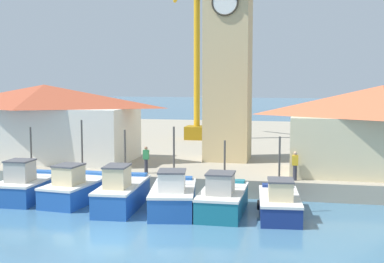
% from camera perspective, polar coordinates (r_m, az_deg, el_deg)
% --- Properties ---
extents(ground_plane, '(300.00, 300.00, 0.00)m').
position_cam_1_polar(ground_plane, '(23.03, -9.22, -11.36)').
color(ground_plane, teal).
extents(quay_wharf, '(120.00, 40.00, 1.03)m').
position_cam_1_polar(quay_wharf, '(50.28, 2.74, -1.28)').
color(quay_wharf, '#9E937F').
rests_on(quay_wharf, ground).
extents(fishing_boat_far_left, '(2.30, 4.36, 4.00)m').
position_cam_1_polar(fishing_boat_far_left, '(30.97, -17.21, -5.57)').
color(fishing_boat_far_left, '#2356A8').
rests_on(fishing_boat_far_left, ground).
extents(fishing_boat_left_outer, '(2.57, 5.05, 4.42)m').
position_cam_1_polar(fishing_boat_left_outer, '(29.86, -12.21, -5.95)').
color(fishing_boat_left_outer, '#2356A8').
rests_on(fishing_boat_left_outer, ground).
extents(fishing_boat_left_inner, '(2.19, 5.32, 4.02)m').
position_cam_1_polar(fishing_boat_left_inner, '(27.98, -7.50, -6.50)').
color(fishing_boat_left_inner, '#2356A8').
rests_on(fishing_boat_left_inner, ground).
extents(fishing_boat_mid_left, '(2.95, 5.11, 4.26)m').
position_cam_1_polar(fishing_boat_mid_left, '(27.07, -2.03, -6.95)').
color(fishing_boat_mid_left, '#2356A8').
rests_on(fishing_boat_mid_left, ground).
extents(fishing_boat_center, '(2.25, 4.78, 3.60)m').
position_cam_1_polar(fishing_boat_center, '(26.76, 3.27, -7.17)').
color(fishing_boat_center, '#196B7F').
rests_on(fishing_boat_center, ground).
extents(fishing_boat_mid_right, '(2.39, 4.93, 3.85)m').
position_cam_1_polar(fishing_boat_mid_right, '(26.60, 9.30, -7.51)').
color(fishing_boat_mid_right, navy).
rests_on(fishing_boat_mid_right, ground).
extents(clock_tower, '(3.52, 3.52, 16.18)m').
position_cam_1_polar(clock_tower, '(36.93, 3.88, 8.83)').
color(clock_tower, tan).
rests_on(clock_tower, quay_wharf).
extents(warehouse_left, '(12.57, 5.97, 5.21)m').
position_cam_1_polar(warehouse_left, '(38.44, -15.42, 1.05)').
color(warehouse_left, silver).
rests_on(warehouse_left, quay_wharf).
extents(warehouse_right, '(10.74, 5.51, 5.26)m').
position_cam_1_polar(warehouse_right, '(33.15, 19.53, 0.24)').
color(warehouse_right, beige).
rests_on(warehouse_right, quay_wharf).
extents(port_crane_far, '(4.67, 6.66, 16.34)m').
position_cam_1_polar(port_crane_far, '(49.06, 0.47, 6.05)').
color(port_crane_far, '#976E11').
rests_on(port_crane_far, quay_wharf).
extents(dock_worker_near_tower, '(0.34, 0.22, 1.62)m').
position_cam_1_polar(dock_worker_near_tower, '(30.31, 10.94, -3.56)').
color(dock_worker_near_tower, '#33333D').
rests_on(dock_worker_near_tower, quay_wharf).
extents(dock_worker_along_quay, '(0.34, 0.22, 1.62)m').
position_cam_1_polar(dock_worker_along_quay, '(32.01, -4.92, -2.97)').
color(dock_worker_along_quay, '#33333D').
rests_on(dock_worker_along_quay, quay_wharf).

